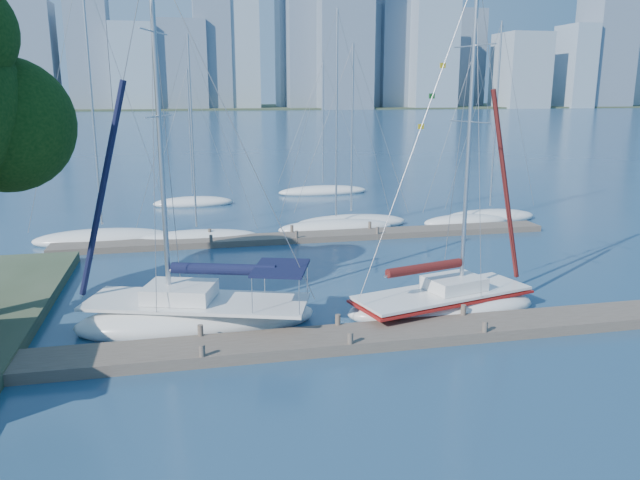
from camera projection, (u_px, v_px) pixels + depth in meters
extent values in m
plane|color=navy|center=(344.00, 344.00, 22.32)|extent=(700.00, 700.00, 0.00)
cube|color=brown|center=(344.00, 339.00, 22.27)|extent=(26.00, 2.00, 0.40)
cube|color=brown|center=(310.00, 237.00, 37.89)|extent=(30.00, 1.80, 0.36)
cube|color=#38472D|center=(192.00, 108.00, 326.41)|extent=(800.00, 100.00, 1.50)
sphere|color=black|center=(6.00, 125.00, 23.11)|extent=(5.02, 5.02, 5.02)
ellipsoid|color=white|center=(198.00, 320.00, 23.92)|extent=(9.54, 5.62, 1.59)
cube|color=white|center=(197.00, 302.00, 23.75)|extent=(8.83, 5.19, 0.13)
cube|color=white|center=(180.00, 292.00, 23.72)|extent=(3.02, 2.62, 0.58)
cylinder|color=silver|center=(160.00, 134.00, 22.38)|extent=(0.19, 0.19, 12.53)
cylinder|color=silver|center=(223.00, 272.00, 23.36)|extent=(4.12, 1.43, 0.11)
cylinder|color=black|center=(223.00, 269.00, 23.33)|extent=(3.89, 1.62, 0.42)
cube|color=black|center=(281.00, 268.00, 23.10)|extent=(2.59, 2.99, 0.08)
ellipsoid|color=white|center=(442.00, 308.00, 25.38)|extent=(8.34, 4.54, 1.39)
cube|color=white|center=(443.00, 293.00, 25.22)|extent=(7.72, 4.19, 0.11)
cube|color=white|center=(454.00, 283.00, 25.39)|extent=(2.59, 2.20, 0.51)
cylinder|color=silver|center=(469.00, 138.00, 24.19)|extent=(0.17, 0.17, 12.26)
cylinder|color=silver|center=(424.00, 270.00, 24.55)|extent=(3.66, 1.05, 0.09)
cylinder|color=#44120E|center=(425.00, 268.00, 24.53)|extent=(3.44, 1.24, 0.37)
cube|color=maroon|center=(442.00, 296.00, 25.26)|extent=(7.91, 4.33, 0.09)
ellipsoid|color=white|center=(103.00, 239.00, 37.21)|extent=(8.41, 4.34, 1.22)
cylinder|color=silver|center=(92.00, 98.00, 35.29)|extent=(0.13, 0.13, 14.66)
ellipsoid|color=white|center=(197.00, 238.00, 37.64)|extent=(7.63, 3.78, 0.98)
cylinder|color=silver|center=(192.00, 134.00, 36.18)|extent=(0.11, 0.11, 11.04)
ellipsoid|color=white|center=(336.00, 228.00, 40.34)|extent=(7.76, 2.94, 1.09)
cylinder|color=silver|center=(337.00, 116.00, 38.67)|extent=(0.12, 0.12, 12.65)
ellipsoid|color=white|center=(351.00, 223.00, 41.69)|extent=(7.93, 3.79, 1.14)
cylinder|color=silver|center=(352.00, 130.00, 40.25)|extent=(0.12, 0.12, 10.69)
ellipsoid|color=white|center=(466.00, 222.00, 42.26)|extent=(6.19, 2.83, 1.01)
cylinder|color=silver|center=(471.00, 132.00, 40.85)|extent=(0.11, 0.11, 10.56)
ellipsoid|color=white|center=(489.00, 217.00, 43.62)|extent=(6.76, 2.28, 1.12)
cylinder|color=silver|center=(496.00, 116.00, 42.00)|extent=(0.12, 0.12, 12.25)
ellipsoid|color=white|center=(193.00, 203.00, 49.32)|extent=(6.40, 2.66, 1.03)
cylinder|color=silver|center=(190.00, 133.00, 48.04)|extent=(0.11, 0.11, 9.48)
ellipsoid|color=white|center=(323.00, 191.00, 54.83)|extent=(8.16, 3.46, 1.07)
cylinder|color=silver|center=(323.00, 124.00, 53.46)|extent=(0.12, 0.12, 10.19)
cube|color=slate|center=(31.00, 57.00, 275.70)|extent=(20.79, 17.63, 46.80)
cube|color=#91A2AE|center=(91.00, 67.00, 301.95)|extent=(15.49, 17.61, 39.56)
cube|color=#8697AD|center=(134.00, 67.00, 283.26)|extent=(18.70, 19.81, 38.27)
cube|color=slate|center=(182.00, 65.00, 289.16)|extent=(22.38, 16.86, 40.41)
cube|color=#91A2AE|center=(235.00, 9.00, 291.07)|extent=(20.48, 14.99, 91.80)
cube|color=#8697AD|center=(294.00, 24.00, 312.85)|extent=(17.46, 17.46, 82.88)
cube|color=slate|center=(344.00, 22.00, 292.22)|extent=(25.22, 18.95, 80.23)
cube|color=#91A2AE|center=(375.00, 58.00, 315.38)|extent=(15.20, 17.11, 49.89)
cube|color=#8697AD|center=(431.00, 55.00, 305.87)|extent=(21.64, 18.80, 51.26)
cube|color=slate|center=(464.00, 59.00, 340.74)|extent=(17.23, 17.52, 51.23)
cube|color=#91A2AE|center=(521.00, 71.00, 316.85)|extent=(22.35, 23.94, 37.02)
cube|color=#8697AD|center=(574.00, 67.00, 322.70)|extent=(13.19, 21.38, 41.58)
cube|color=slate|center=(607.00, 28.00, 325.11)|extent=(22.52, 23.60, 80.99)
cube|color=#91A2AE|center=(628.00, 31.00, 349.01)|extent=(16.63, 17.08, 82.16)
cube|color=slate|center=(211.00, 14.00, 289.82)|extent=(16.78, 18.00, 86.82)
cube|color=slate|center=(395.00, 21.00, 308.57)|extent=(16.33, 18.00, 84.93)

